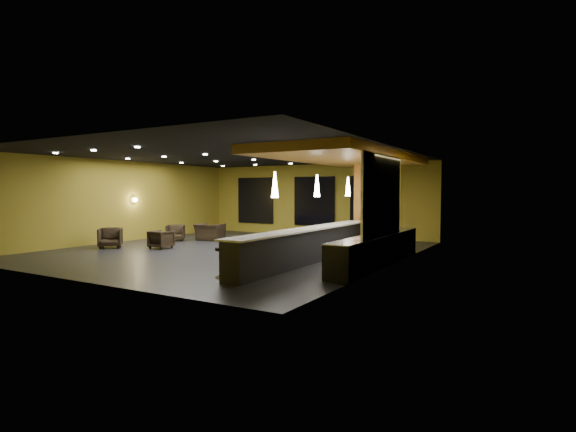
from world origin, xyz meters
The scene contains 34 objects.
floor centered at (0.00, 0.00, -0.05)m, with size 12.00×13.00×0.10m, color black.
ceiling centered at (0.00, 0.00, 3.55)m, with size 12.00×13.00×0.10m, color black.
wall_back centered at (0.00, 6.55, 1.75)m, with size 12.00×0.10×3.50m, color olive.
wall_front centered at (0.00, -6.55, 1.75)m, with size 12.00×0.10×3.50m, color olive.
wall_left centered at (-6.05, 0.00, 1.75)m, with size 0.10×13.00×3.50m, color olive.
wall_right centered at (6.05, 0.00, 1.75)m, with size 0.10×13.00×3.50m, color olive.
wood_soffit centered at (4.00, 1.00, 3.36)m, with size 3.60×8.00×0.28m, color olive.
window_left centered at (-3.50, 6.44, 1.70)m, with size 2.20×0.06×2.40m, color black.
window_center centered at (0.00, 6.44, 1.70)m, with size 2.20×0.06×2.40m, color black.
window_right centered at (3.00, 6.44, 1.70)m, with size 2.20×0.06×2.40m, color black.
tile_backsplash centered at (5.96, -1.00, 2.00)m, with size 0.06×3.20×2.40m, color white.
bar_counter centered at (3.65, -1.00, 0.50)m, with size 0.60×8.00×1.00m, color black.
bar_top centered at (3.65, -1.00, 1.02)m, with size 0.78×8.10×0.05m, color white.
prep_counter centered at (5.65, -0.50, 0.43)m, with size 0.70×6.00×0.86m, color black.
prep_top centered at (5.65, -0.50, 0.89)m, with size 0.72×6.00×0.03m, color silver.
wall_shelf_lower centered at (5.82, -1.20, 1.60)m, with size 0.30×1.50×0.03m, color silver.
wall_shelf_upper centered at (5.82, -1.20, 2.05)m, with size 0.30×1.50×0.03m, color silver.
column centered at (3.65, 3.60, 1.75)m, with size 0.60×0.60×3.50m, color #9C6323.
wall_sconce centered at (-5.88, 0.50, 1.80)m, with size 0.22×0.22×0.22m, color #FFE5B2.
pendant_0 centered at (3.65, -3.00, 2.35)m, with size 0.20×0.20×0.70m, color white.
pendant_1 centered at (3.65, -0.50, 2.35)m, with size 0.20×0.20×0.70m, color white.
pendant_2 centered at (3.65, 2.00, 2.35)m, with size 0.20×0.20×0.70m, color white.
staff_a centered at (4.42, 1.97, 0.83)m, with size 0.60×0.40×1.65m, color black.
staff_b centered at (4.78, 2.07, 0.80)m, with size 0.77×0.60×1.59m, color black.
staff_c centered at (4.88, 2.21, 0.77)m, with size 0.75×0.49×1.54m, color black.
armchair_a centered at (-4.56, -1.85, 0.39)m, with size 0.82×0.85×0.77m, color black.
armchair_b centered at (-2.74, -0.98, 0.34)m, with size 0.74×0.76×0.69m, color black.
armchair_c centered at (-4.21, 1.27, 0.35)m, with size 0.75×0.77×0.71m, color black.
armchair_d centered at (-3.03, 2.19, 0.37)m, with size 1.13×0.99×0.73m, color black.
bar_stool_0 centered at (2.96, -4.39, 0.49)m, with size 0.39×0.39×0.76m.
bar_stool_1 centered at (2.75, -2.69, 0.48)m, with size 0.38×0.38×0.76m.
bar_stool_2 centered at (2.89, -0.98, 0.52)m, with size 0.41×0.41×0.81m.
bar_stool_3 centered at (2.81, 0.58, 0.47)m, with size 0.37×0.37×0.74m.
bar_stool_4 centered at (3.00, 2.35, 0.47)m, with size 0.37×0.37×0.73m.
Camera 1 is at (10.05, -13.19, 2.17)m, focal length 28.00 mm.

